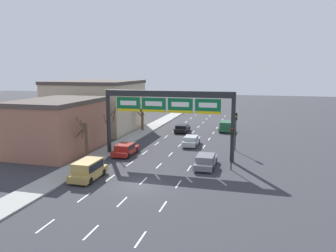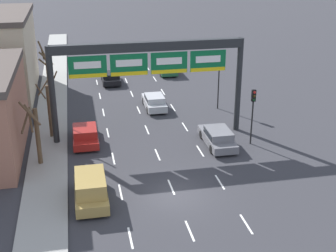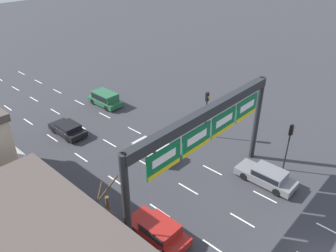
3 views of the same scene
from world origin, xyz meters
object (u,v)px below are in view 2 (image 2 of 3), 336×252
Objects in this scene: car_grey at (218,137)px; tree_bare_third at (49,106)px; tree_bare_second at (47,66)px; sign_gantry at (149,63)px; suv_gold at (91,188)px; car_red at (85,134)px; car_silver at (154,101)px; tree_bare_closest at (35,131)px; traffic_light_mid_block at (219,74)px; suv_green at (166,66)px; traffic_light_near_gantry at (253,106)px; car_black at (111,77)px.

tree_bare_third is at bearing 162.14° from car_grey.
tree_bare_third is (0.63, -13.79, 0.18)m from tree_bare_second.
sign_gantry is 3.03× the size of tree_bare_second.
tree_bare_second is at bearing 97.66° from suv_gold.
suv_gold is at bearing -89.95° from car_red.
car_silver is 0.91× the size of tree_bare_closest.
car_grey is at bearing 33.12° from suv_gold.
traffic_light_mid_block is (5.88, -1.24, 2.71)m from car_silver.
car_grey is 22.40m from tree_bare_second.
suv_gold is 0.91× the size of tree_bare_closest.
car_grey is 8.93m from traffic_light_mid_block.
suv_green is 1.01× the size of traffic_light_near_gantry.
tree_bare_second is 13.80m from tree_bare_third.
traffic_light_near_gantry is 15.97m from tree_bare_third.
car_red is 10.39m from car_grey.
car_red reaches higher than car_black.
suv_green is at bearing 73.43° from car_silver.
traffic_light_mid_block is at bearing -48.78° from car_black.
tree_bare_third is at bearing -165.17° from traffic_light_mid_block.
suv_green is 21.79m from traffic_light_near_gantry.
tree_bare_second is (-6.69, -0.74, 1.85)m from car_black.
traffic_light_mid_block reaches higher than car_grey.
car_grey reaches higher than car_black.
car_silver is 9.97m from car_grey.
car_silver is 14.47m from tree_bare_closest.
tree_bare_third reaches higher than traffic_light_near_gantry.
sign_gantry is 3.17× the size of traffic_light_mid_block.
traffic_light_mid_block is at bearing -79.94° from suv_green.
tree_bare_closest is at bearing -98.68° from tree_bare_third.
suv_green is 14.06m from tree_bare_second.
tree_bare_second is (-15.88, 9.75, -0.90)m from traffic_light_mid_block.
sign_gantry is at bearing 150.48° from car_grey.
tree_bare_third reaches higher than tree_bare_closest.
tree_bare_closest is 18.69m from tree_bare_second.
sign_gantry is 9.56m from traffic_light_mid_block.
suv_gold is 0.90× the size of car_grey.
tree_bare_second is at bearing 148.45° from traffic_light_mid_block.
suv_gold reaches higher than car_silver.
car_silver is 1.00× the size of suv_gold.
car_black is 20.67m from tree_bare_closest.
car_black is (-3.31, 9.24, -0.05)m from car_silver.
car_grey is at bearing -70.30° from car_black.
tree_bare_closest reaches higher than traffic_light_near_gantry.
traffic_light_mid_block is 18.34m from tree_bare_closest.
sign_gantry reaches higher than car_grey.
suv_gold is at bearing -153.51° from traffic_light_near_gantry.
suv_gold is 0.81× the size of tree_bare_third.
car_black is (3.41, 16.10, -0.07)m from car_red.
car_silver is at bearing -40.40° from tree_bare_second.
sign_gantry reaches higher than traffic_light_mid_block.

